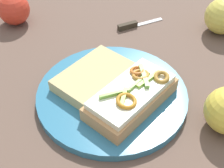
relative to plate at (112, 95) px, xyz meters
name	(u,v)px	position (x,y,z in m)	size (l,w,h in m)	color
ground_plane	(112,98)	(0.00, 0.00, -0.01)	(2.00, 2.00, 0.00)	brown
plate	(112,95)	(0.00, 0.00, 0.00)	(0.27, 0.27, 0.01)	teal
sandwich	(132,96)	(0.02, -0.04, 0.03)	(0.19, 0.14, 0.05)	tan
bread_slice_side	(94,77)	(-0.02, 0.04, 0.02)	(0.14, 0.09, 0.02)	tan
apple_2	(223,16)	(0.32, 0.09, 0.03)	(0.08, 0.08, 0.08)	gold
apple_4	(14,9)	(-0.10, 0.33, 0.03)	(0.07, 0.07, 0.07)	red
knife	(134,25)	(0.15, 0.19, 0.00)	(0.12, 0.01, 0.01)	silver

